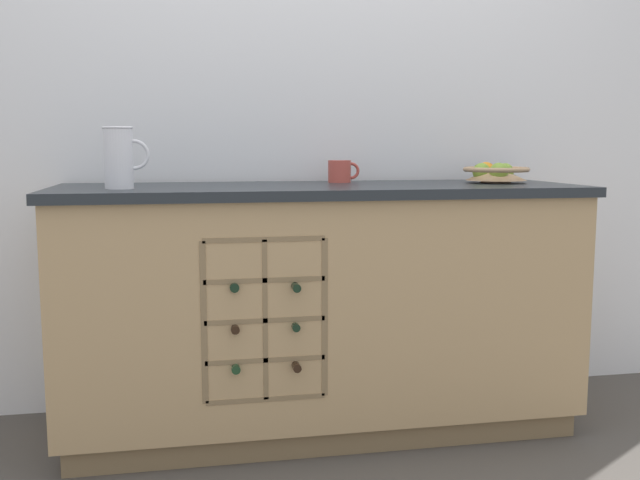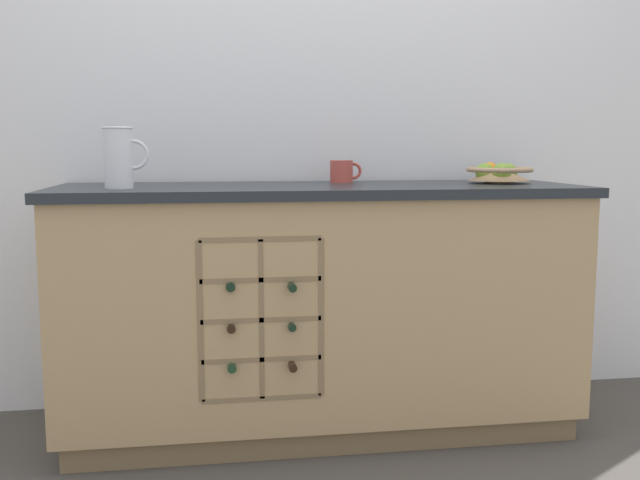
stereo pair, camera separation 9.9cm
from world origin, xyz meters
name	(u,v)px [view 2 (the right image)]	position (x,y,z in m)	size (l,w,h in m)	color
ground_plane	(320,426)	(0.00, 0.00, 0.00)	(14.00, 14.00, 0.00)	#4C4742
back_wall	(306,93)	(0.00, 0.37, 1.27)	(4.40, 0.06, 2.55)	white
kitchen_island	(319,307)	(0.00, 0.00, 0.47)	(1.90, 0.67, 0.92)	olive
fruit_bowl	(499,173)	(0.71, 0.05, 0.96)	(0.25, 0.25, 0.08)	tan
white_pitcher	(119,156)	(-0.70, -0.09, 1.02)	(0.15, 0.10, 0.21)	white
ceramic_mug	(342,171)	(0.12, 0.19, 0.96)	(0.13, 0.09, 0.09)	#B7473D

